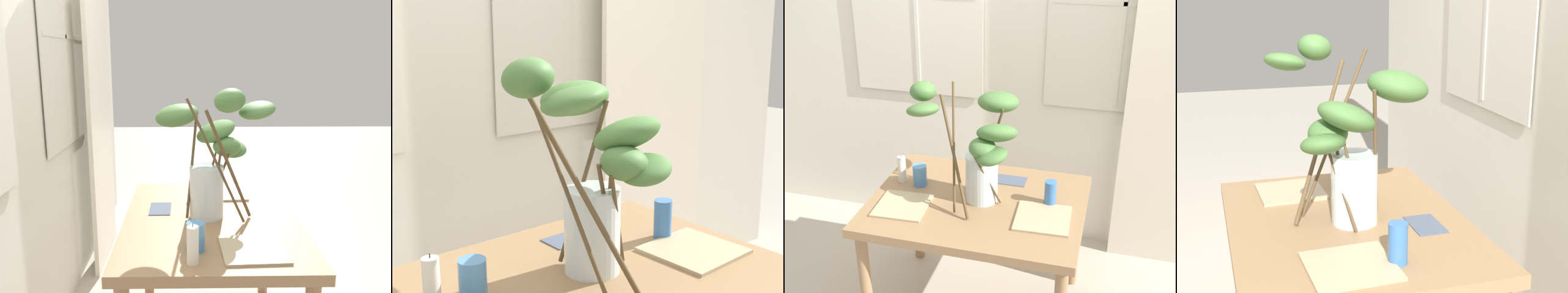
% 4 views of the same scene
% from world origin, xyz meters
% --- Properties ---
extents(back_wall_with_windows, '(4.41, 0.14, 2.71)m').
position_xyz_m(back_wall_with_windows, '(0.00, 0.93, 1.36)').
color(back_wall_with_windows, silver).
rests_on(back_wall_with_windows, ground).
extents(dining_table, '(1.13, 0.86, 0.73)m').
position_xyz_m(dining_table, '(0.00, 0.00, 0.64)').
color(dining_table, '#93704C').
rests_on(dining_table, ground).
extents(vase_with_branches, '(0.59, 0.60, 0.68)m').
position_xyz_m(vase_with_branches, '(0.01, 0.01, 1.06)').
color(vase_with_branches, silver).
rests_on(vase_with_branches, dining_table).
extents(drinking_glass_blue_left, '(0.08, 0.08, 0.12)m').
position_xyz_m(drinking_glass_blue_left, '(-0.36, 0.08, 0.79)').
color(drinking_glass_blue_left, '#4C84BC').
rests_on(drinking_glass_blue_left, dining_table).
extents(drinking_glass_blue_right, '(0.06, 0.06, 0.14)m').
position_xyz_m(drinking_glass_blue_right, '(0.38, 0.07, 0.80)').
color(drinking_glass_blue_right, '#386BAD').
rests_on(drinking_glass_blue_right, dining_table).
extents(plate_square_left, '(0.28, 0.28, 0.01)m').
position_xyz_m(plate_square_left, '(-0.36, -0.15, 0.74)').
color(plate_square_left, tan).
rests_on(plate_square_left, dining_table).
extents(plate_square_right, '(0.28, 0.28, 0.01)m').
position_xyz_m(plate_square_right, '(0.36, -0.08, 0.74)').
color(plate_square_right, tan).
rests_on(plate_square_right, dining_table).
extents(napkin_folded, '(0.18, 0.11, 0.00)m').
position_xyz_m(napkin_folded, '(0.12, 0.26, 0.73)').
color(napkin_folded, '#4C566B').
rests_on(napkin_folded, dining_table).
extents(pillar_candle, '(0.05, 0.05, 0.17)m').
position_xyz_m(pillar_candle, '(-0.47, 0.10, 0.81)').
color(pillar_candle, silver).
rests_on(pillar_candle, dining_table).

